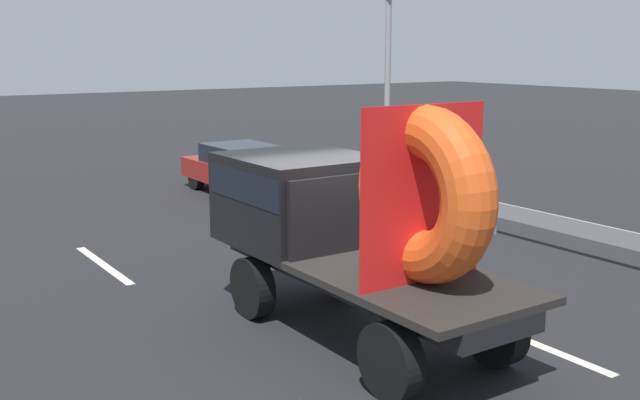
% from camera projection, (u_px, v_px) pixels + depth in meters
% --- Properties ---
extents(ground_plane, '(120.00, 120.00, 0.00)m').
position_uv_depth(ground_plane, '(346.00, 317.00, 11.18)').
color(ground_plane, black).
extents(flatbed_truck, '(2.02, 5.23, 3.31)m').
position_uv_depth(flatbed_truck, '(340.00, 215.00, 10.51)').
color(flatbed_truck, black).
rests_on(flatbed_truck, ground_plane).
extents(distant_sedan, '(1.80, 4.19, 1.37)m').
position_uv_depth(distant_sedan, '(243.00, 168.00, 20.55)').
color(distant_sedan, black).
rests_on(distant_sedan, ground_plane).
extents(traffic_light, '(0.42, 0.36, 6.26)m').
position_uv_depth(traffic_light, '(388.00, 45.00, 19.74)').
color(traffic_light, gray).
rests_on(traffic_light, ground_plane).
extents(guardrail, '(0.10, 15.63, 0.71)m').
position_uv_depth(guardrail, '(434.00, 195.00, 17.73)').
color(guardrail, gray).
rests_on(guardrail, ground_plane).
extents(lane_dash_left_far, '(0.16, 2.90, 0.01)m').
position_uv_depth(lane_dash_left_far, '(103.00, 265.00, 13.91)').
color(lane_dash_left_far, beige).
rests_on(lane_dash_left_far, ground_plane).
extents(lane_dash_right_near, '(0.16, 2.44, 0.01)m').
position_uv_depth(lane_dash_right_near, '(537.00, 344.00, 10.16)').
color(lane_dash_right_near, beige).
rests_on(lane_dash_right_near, ground_plane).
extents(lane_dash_right_far, '(0.16, 2.34, 0.01)m').
position_uv_depth(lane_dash_right_far, '(253.00, 230.00, 16.60)').
color(lane_dash_right_far, beige).
rests_on(lane_dash_right_far, ground_plane).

